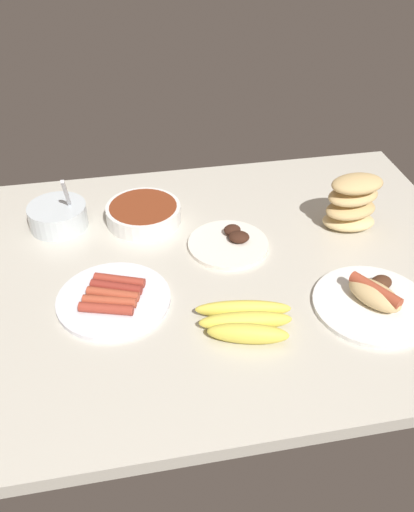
{
  "coord_description": "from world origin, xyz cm",
  "views": [
    {
      "loc": [
        -19.8,
        -93.97,
        76.83
      ],
      "look_at": [
        -1.77,
        0.31,
        3.0
      ],
      "focal_mm": 39.11,
      "sensor_mm": 36.0,
      "label": 1
    }
  ],
  "objects_px": {
    "bowl_coleslaw": "(58,215)",
    "plate_grilled_meat": "(230,242)",
    "bowl_chili": "(144,213)",
    "banana_bunch": "(245,321)",
    "plate_hotdog_assembled": "(373,299)",
    "bread_stack": "(352,203)",
    "plate_sausages": "(113,298)"
  },
  "relations": [
    {
      "from": "bowl_coleslaw",
      "to": "plate_grilled_meat",
      "type": "relative_size",
      "value": 0.84
    },
    {
      "from": "bowl_chili",
      "to": "bowl_coleslaw",
      "type": "bearing_deg",
      "value": 174.78
    },
    {
      "from": "banana_bunch",
      "to": "bowl_coleslaw",
      "type": "distance_m",
      "value": 0.56
    },
    {
      "from": "plate_hotdog_assembled",
      "to": "banana_bunch",
      "type": "bearing_deg",
      "value": -176.93
    },
    {
      "from": "bread_stack",
      "to": "bowl_coleslaw",
      "type": "bearing_deg",
      "value": 168.37
    },
    {
      "from": "banana_bunch",
      "to": "plate_grilled_meat",
      "type": "bearing_deg",
      "value": 83.71
    },
    {
      "from": "bread_stack",
      "to": "plate_grilled_meat",
      "type": "relative_size",
      "value": 0.77
    },
    {
      "from": "banana_bunch",
      "to": "bowl_coleslaw",
      "type": "bearing_deg",
      "value": 130.07
    },
    {
      "from": "plate_hotdog_assembled",
      "to": "bowl_chili",
      "type": "height_order",
      "value": "plate_hotdog_assembled"
    },
    {
      "from": "banana_bunch",
      "to": "bowl_coleslaw",
      "type": "relative_size",
      "value": 1.23
    },
    {
      "from": "plate_hotdog_assembled",
      "to": "bread_stack",
      "type": "bearing_deg",
      "value": 77.92
    },
    {
      "from": "plate_sausages",
      "to": "bread_stack",
      "type": "xyz_separation_m",
      "value": [
        0.57,
        0.16,
        0.06
      ]
    },
    {
      "from": "bread_stack",
      "to": "bowl_coleslaw",
      "type": "height_order",
      "value": "bowl_coleslaw"
    },
    {
      "from": "plate_grilled_meat",
      "to": "plate_sausages",
      "type": "bearing_deg",
      "value": -152.38
    },
    {
      "from": "bread_stack",
      "to": "plate_hotdog_assembled",
      "type": "height_order",
      "value": "bread_stack"
    },
    {
      "from": "plate_grilled_meat",
      "to": "plate_hotdog_assembled",
      "type": "xyz_separation_m",
      "value": [
        0.24,
        -0.26,
        0.01
      ]
    },
    {
      "from": "plate_sausages",
      "to": "plate_hotdog_assembled",
      "type": "distance_m",
      "value": 0.53
    },
    {
      "from": "plate_sausages",
      "to": "bread_stack",
      "type": "height_order",
      "value": "bread_stack"
    },
    {
      "from": "plate_sausages",
      "to": "bread_stack",
      "type": "distance_m",
      "value": 0.6
    },
    {
      "from": "plate_sausages",
      "to": "banana_bunch",
      "type": "distance_m",
      "value": 0.28
    },
    {
      "from": "plate_sausages",
      "to": "bowl_chili",
      "type": "bearing_deg",
      "value": 72.24
    },
    {
      "from": "plate_hotdog_assembled",
      "to": "bowl_chili",
      "type": "xyz_separation_m",
      "value": [
        -0.42,
        0.39,
        0.01
      ]
    },
    {
      "from": "banana_bunch",
      "to": "bowl_chili",
      "type": "height_order",
      "value": "bowl_chili"
    },
    {
      "from": "bread_stack",
      "to": "plate_grilled_meat",
      "type": "distance_m",
      "value": 0.3
    },
    {
      "from": "bread_stack",
      "to": "plate_grilled_meat",
      "type": "bearing_deg",
      "value": -176.99
    },
    {
      "from": "banana_bunch",
      "to": "plate_hotdog_assembled",
      "type": "xyz_separation_m",
      "value": [
        0.27,
        0.01,
        -0.0
      ]
    },
    {
      "from": "bowl_coleslaw",
      "to": "bowl_chili",
      "type": "height_order",
      "value": "bowl_coleslaw"
    },
    {
      "from": "plate_sausages",
      "to": "plate_grilled_meat",
      "type": "bearing_deg",
      "value": 27.62
    },
    {
      "from": "plate_sausages",
      "to": "bread_stack",
      "type": "relative_size",
      "value": 1.62
    },
    {
      "from": "bread_stack",
      "to": "banana_bunch",
      "type": "bearing_deg",
      "value": -138.85
    },
    {
      "from": "plate_sausages",
      "to": "bowl_coleslaw",
      "type": "relative_size",
      "value": 1.49
    },
    {
      "from": "bread_stack",
      "to": "bowl_coleslaw",
      "type": "distance_m",
      "value": 0.7
    }
  ]
}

